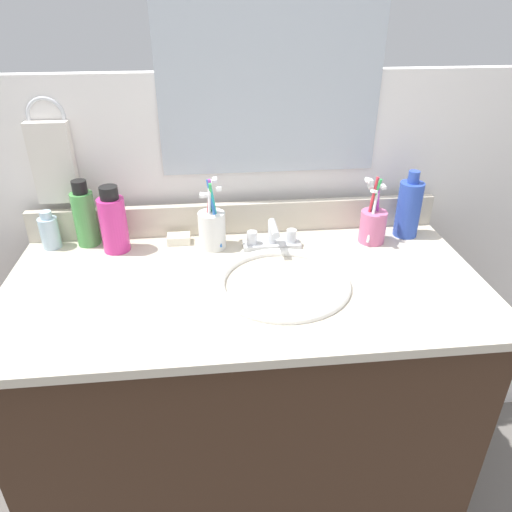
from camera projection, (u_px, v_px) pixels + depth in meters
The scene contains 17 objects.
ground_plane at pixel (248, 501), 1.59m from camera, with size 6.00×6.00×0.00m, color #66605B.
vanity_cabinet at pixel (247, 411), 1.39m from camera, with size 1.13×0.54×0.84m, color #382316.
countertop at pixel (245, 285), 1.18m from camera, with size 1.18×0.59×0.02m, color beige.
backsplash at pixel (237, 218), 1.40m from camera, with size 1.18×0.02×0.09m, color beige.
back_wall at pixel (237, 281), 1.58m from camera, with size 2.28×0.04×1.30m, color white.
mirror_panel at pixel (271, 68), 1.25m from camera, with size 0.60×0.01×0.56m, color #B2BCC6.
towel_ring at pixel (46, 116), 1.25m from camera, with size 0.10×0.10×0.01m, color silver.
hand_towel at pixel (54, 163), 1.29m from camera, with size 0.11×0.04×0.22m, color silver.
sink_basin at pixel (282, 294), 1.18m from camera, with size 0.33×0.33×0.11m.
faucet at pixel (272, 238), 1.32m from camera, with size 0.16×0.10×0.08m.
bottle_toner_green at pixel (85, 216), 1.31m from camera, with size 0.06×0.06×0.19m.
bottle_gel_clear at pixel (50, 231), 1.31m from camera, with size 0.05×0.05×0.11m.
bottle_soap_pink at pixel (113, 222), 1.28m from camera, with size 0.07×0.07×0.18m.
bottle_shampoo_blue at pixel (409, 208), 1.36m from camera, with size 0.07×0.07×0.19m.
cup_white_ceramic at pixel (212, 228), 1.31m from camera, with size 0.07×0.08×0.20m.
cup_pink at pixel (373, 224), 1.34m from camera, with size 0.07×0.08×0.19m.
soap_bar at pixel (179, 239), 1.35m from camera, with size 0.06×0.04×0.02m, color white.
Camera 1 is at (-0.08, -1.00, 1.48)m, focal length 33.71 mm.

